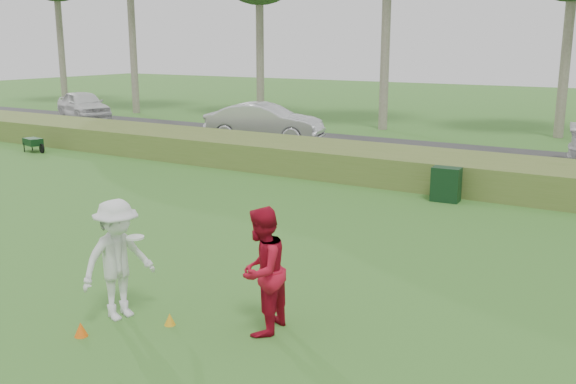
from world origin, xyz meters
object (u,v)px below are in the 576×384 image
Objects in this scene: car_mid at (264,123)px; player_red at (262,271)px; player_white at (118,260)px; car_left at (83,105)px; cone_yellow at (170,319)px; utility_cabinet at (446,184)px; cone_orange at (81,329)px.

player_red is at bearing -161.63° from car_mid.
player_red reaches higher than player_white.
car_left is at bearing 67.52° from car_mid.
car_mid reaches higher than cone_yellow.
cone_yellow is 0.04× the size of car_left.
player_white is 10.33m from utility_cabinet.
cone_orange is 0.04× the size of car_mid.
cone_orange is at bearing -167.21° from player_white.
player_red is at bearing -92.36° from utility_cabinet.
utility_cabinet is (-0.21, 9.40, -0.49)m from player_red.
player_red is 2.82m from cone_orange.
utility_cabinet is (2.00, 10.92, 0.36)m from cone_orange.
utility_cabinet is at bearing 2.37° from player_white.
utility_cabinet is 0.21× the size of car_left.
cone_yellow is 10.02m from utility_cabinet.
cone_yellow is at bearing -106.30° from car_left.
utility_cabinet is (1.14, 9.95, 0.38)m from cone_yellow.
cone_orange is 28.36m from car_left.
player_red is 2.05× the size of utility_cabinet.
car_mid is (-9.95, 6.12, 0.41)m from utility_cabinet.
cone_yellow is 0.20× the size of utility_cabinet.
player_white is at bearing -107.69° from car_left.
car_mid is (-8.81, 16.07, 0.79)m from cone_yellow.
player_white is 2.03× the size of utility_cabinet.
car_mid reaches higher than cone_orange.
car_left reaches higher than cone_yellow.
player_red is at bearing -103.80° from car_left.
cone_yellow is at bearing -64.73° from player_white.
cone_orange is at bearing -104.00° from utility_cabinet.
car_left is (-23.41, 17.30, -0.12)m from player_red.
car_mid is at bearing -153.73° from player_red.
car_left is 13.37m from car_mid.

